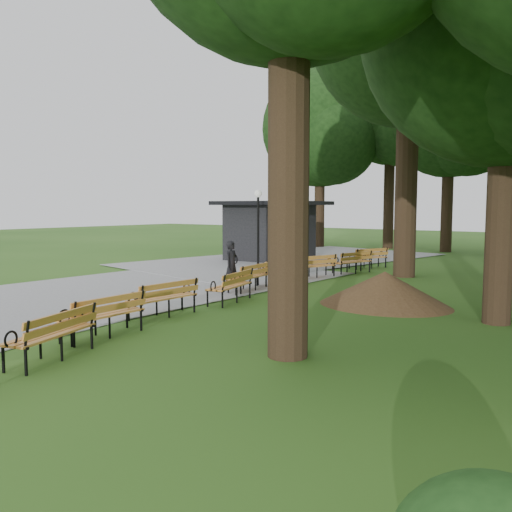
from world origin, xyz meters
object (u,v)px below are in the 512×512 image
Objects in this scene: bench_1 at (50,334)px; lawn_tree_1 at (509,20)px; lamp_post at (258,212)px; lawn_tree_2 at (410,26)px; bench_5 at (249,277)px; dirt_mound at (385,288)px; bench_9 at (368,258)px; bench_3 at (163,298)px; person at (232,265)px; bench_6 at (282,272)px; bench_2 at (102,315)px; bench_4 at (230,286)px; bench_8 at (351,262)px; kiosk at (270,231)px; bench_7 at (313,266)px.

lawn_tree_1 reaches higher than bench_1.
lamp_post is 9.01m from lawn_tree_2.
lawn_tree_2 is (2.55, 6.13, 8.57)m from bench_5.
bench_9 is (-4.02, 7.63, -0.01)m from dirt_mound.
dirt_mound is 1.55× the size of bench_3.
bench_1 is at bearing -166.83° from person.
lamp_post reaches higher than bench_6.
bench_2 is 14.24m from bench_9.
dirt_mound reaches higher than bench_4.
bench_8 is 10.94m from lawn_tree_1.
kiosk is 5.26m from bench_9.
bench_5 is at bearing -112.60° from lawn_tree_2.
dirt_mound reaches higher than bench_9.
bench_2 is 1.00× the size of bench_6.
dirt_mound is 1.55× the size of bench_7.
person is at bearing -154.24° from bench_4.
bench_4 is at bearing -102.77° from lawn_tree_2.
kiosk is at bearing -111.57° from bench_7.
bench_1 is 1.00× the size of bench_8.
bench_3 and bench_9 have the same top height.
bench_6 is at bearing -171.79° from bench_3.
bench_3 is 0.20× the size of lawn_tree_1.
lamp_post is at bearing -151.24° from bench_5.
bench_1 is 11.73m from bench_7.
lamp_post is at bearing 152.84° from lawn_tree_1.
bench_3 is at bearing -13.73° from bench_4.
person reaches higher than bench_1.
bench_6 is (0.09, 1.67, 0.00)m from bench_5.
lamp_post is 6.45m from bench_5.
bench_9 is (0.94, 7.92, -0.33)m from person.
bench_1 is 15.82m from bench_9.
lawn_tree_2 reaches higher than kiosk.
lamp_post is 9.36m from dirt_mound.
bench_1 is 1.00× the size of bench_5.
bench_9 is (5.17, -0.13, -0.99)m from kiosk.
lamp_post reaches higher than dirt_mound.
bench_7 is (0.72, 3.78, -0.33)m from person.
lawn_tree_2 is at bearing 125.61° from lawn_tree_1.
bench_6 is at bearing 172.50° from bench_1.
bench_3 is (-1.13, 3.63, 0.00)m from bench_1.
dirt_mound is 8.49m from bench_1.
dirt_mound is 5.77m from bench_3.
bench_5 is at bearing -170.18° from bench_4.
lawn_tree_2 is (1.38, 12.49, 8.57)m from bench_2.
bench_6 is 0.20× the size of lawn_tree_1.
kiosk is 2.40× the size of bench_4.
bench_1 is at bearing -71.19° from kiosk.
bench_3 is 2.40m from bench_4.
bench_6 and bench_7 have the same top height.
bench_1 is 16.45m from lawn_tree_2.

